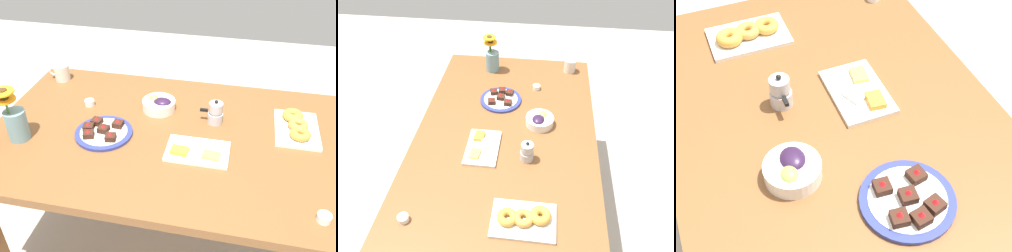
% 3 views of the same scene
% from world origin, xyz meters
% --- Properties ---
extents(ground_plane, '(6.00, 6.00, 0.00)m').
position_xyz_m(ground_plane, '(0.00, 0.00, 0.00)').
color(ground_plane, '#B7B2A8').
extents(dining_table, '(1.60, 1.00, 0.74)m').
position_xyz_m(dining_table, '(0.00, 0.00, 0.65)').
color(dining_table, brown).
rests_on(dining_table, ground_plane).
extents(coffee_mug, '(0.12, 0.08, 0.09)m').
position_xyz_m(coffee_mug, '(0.67, -0.37, 0.79)').
color(coffee_mug, beige).
rests_on(coffee_mug, dining_table).
extents(grape_bowl, '(0.16, 0.16, 0.07)m').
position_xyz_m(grape_bowl, '(0.08, -0.18, 0.77)').
color(grape_bowl, white).
rests_on(grape_bowl, dining_table).
extents(cheese_platter, '(0.26, 0.17, 0.03)m').
position_xyz_m(cheese_platter, '(-0.14, 0.11, 0.75)').
color(cheese_platter, white).
rests_on(cheese_platter, dining_table).
extents(croissant_platter, '(0.19, 0.28, 0.05)m').
position_xyz_m(croissant_platter, '(-0.56, -0.15, 0.76)').
color(croissant_platter, white).
rests_on(croissant_platter, dining_table).
extents(jam_cup_honey, '(0.05, 0.05, 0.03)m').
position_xyz_m(jam_cup_honey, '(-0.61, 0.37, 0.76)').
color(jam_cup_honey, white).
rests_on(jam_cup_honey, dining_table).
extents(jam_cup_berry, '(0.05, 0.05, 0.03)m').
position_xyz_m(jam_cup_berry, '(0.43, -0.15, 0.76)').
color(jam_cup_berry, white).
rests_on(jam_cup_berry, dining_table).
extents(dessert_plate, '(0.25, 0.25, 0.05)m').
position_xyz_m(dessert_plate, '(0.28, 0.07, 0.75)').
color(dessert_plate, navy).
rests_on(dessert_plate, dining_table).
extents(flower_vase, '(0.11, 0.11, 0.25)m').
position_xyz_m(flower_vase, '(0.62, 0.17, 0.83)').
color(flower_vase, '#6B939E').
rests_on(flower_vase, dining_table).
extents(moka_pot, '(0.11, 0.07, 0.12)m').
position_xyz_m(moka_pot, '(-0.19, -0.13, 0.79)').
color(moka_pot, '#B7B7BC').
rests_on(moka_pot, dining_table).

